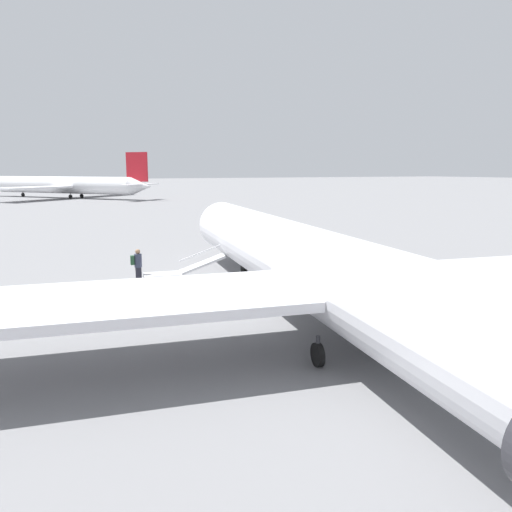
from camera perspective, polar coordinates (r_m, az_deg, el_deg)
ground_plane at (r=17.74m, az=6.92°, el=-8.45°), size 600.00×600.00×0.00m
airplane_main at (r=16.23m, az=8.57°, el=-2.21°), size 36.40×28.09×7.34m
airplane_far_right at (r=105.68m, az=-20.95°, el=7.60°), size 34.62×30.85×8.65m
boarding_stairs at (r=25.03m, az=-9.69°, el=-2.20°), size 1.58×4.12×1.79m
passenger at (r=24.99m, az=-13.40°, el=-0.90°), size 0.37×0.56×1.74m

